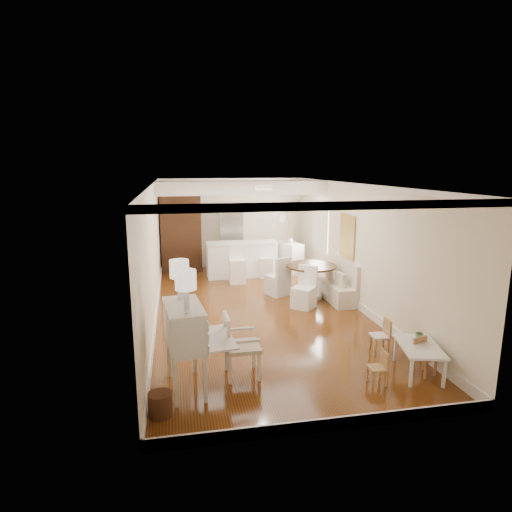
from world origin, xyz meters
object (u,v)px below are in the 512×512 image
object	(u,v)px
slip_chair_far	(278,276)
fridge	(243,240)
breakfast_counter	(242,259)
bar_stool_right	(266,262)
kids_chair_c	(425,357)
sideboard	(289,258)
gustavian_armchair	(242,345)
slip_chair_near	(304,287)
kids_chair_b	(380,335)
bar_stool_left	(237,264)
secretary_bureau	(185,348)
wicker_basket	(160,404)
kids_table	(418,359)
pantry_cabinet	(181,234)
dining_table	(311,282)
kids_chair_a	(377,367)

from	to	relation	value
slip_chair_far	fridge	world-z (taller)	fridge
breakfast_counter	bar_stool_right	world-z (taller)	breakfast_counter
kids_chair_c	sideboard	distance (m)	6.70
gustavian_armchair	kids_chair_c	size ratio (longest dim) A/B	1.70
slip_chair_near	slip_chair_far	world-z (taller)	slip_chair_far
gustavian_armchair	kids_chair_b	distance (m)	2.52
fridge	breakfast_counter	bearing A→B (deg)	-100.78
kids_chair_c	sideboard	xyz separation A→B (m)	(-0.36, 6.69, 0.17)
bar_stool_left	secretary_bureau	bearing A→B (deg)	-103.84
kids_chair_b	kids_chair_c	size ratio (longest dim) A/B	1.04
wicker_basket	kids_table	xyz separation A→B (m)	(3.91, 0.42, 0.08)
wicker_basket	slip_chair_near	distance (m)	4.91
bar_stool_left	pantry_cabinet	distance (m)	2.37
dining_table	slip_chair_far	xyz separation A→B (m)	(-0.73, 0.42, 0.08)
gustavian_armchair	fridge	bearing A→B (deg)	-9.45
dining_table	sideboard	distance (m)	2.59
kids_chair_a	bar_stool_right	size ratio (longest dim) A/B	0.56
bar_stool_right	fridge	distance (m)	1.43
kids_chair_b	bar_stool_right	world-z (taller)	bar_stool_right
gustavian_armchair	wicker_basket	world-z (taller)	gustavian_armchair
slip_chair_far	bar_stool_left	bearing A→B (deg)	-83.48
kids_chair_c	slip_chair_far	bearing A→B (deg)	88.71
gustavian_armchair	pantry_cabinet	distance (m)	7.13
secretary_bureau	dining_table	distance (m)	4.97
kids_table	slip_chair_far	world-z (taller)	slip_chair_far
gustavian_armchair	fridge	distance (m)	7.13
dining_table	slip_chair_near	bearing A→B (deg)	-119.83
secretary_bureau	kids_chair_c	world-z (taller)	secretary_bureau
kids_chair_a	kids_chair_c	distance (m)	0.87
kids_chair_c	pantry_cabinet	xyz separation A→B (m)	(-3.55, 7.55, 0.86)
slip_chair_near	sideboard	world-z (taller)	slip_chair_near
dining_table	bar_stool_left	size ratio (longest dim) A/B	1.15
kids_chair_a	secretary_bureau	bearing A→B (deg)	-96.01
pantry_cabinet	wicker_basket	bearing A→B (deg)	-93.25
bar_stool_left	bar_stool_right	xyz separation A→B (m)	(0.91, 0.46, -0.06)
kids_chair_b	fridge	distance (m)	6.78
kids_chair_a	pantry_cabinet	xyz separation A→B (m)	(-2.69, 7.68, 0.89)
fridge	pantry_cabinet	bearing A→B (deg)	179.10
kids_chair_a	bar_stool_left	xyz separation A→B (m)	(-1.22, 5.92, 0.27)
fridge	bar_stool_left	bearing A→B (deg)	-104.16
kids_chair_a	sideboard	world-z (taller)	sideboard
slip_chair_far	pantry_cabinet	world-z (taller)	pantry_cabinet
bar_stool_left	fridge	bearing A→B (deg)	77.76
kids_table	slip_chair_near	size ratio (longest dim) A/B	0.99
kids_chair_b	kids_chair_c	world-z (taller)	kids_chair_b
kids_chair_a	breakfast_counter	world-z (taller)	breakfast_counter
secretary_bureau	kids_chair_a	world-z (taller)	secretary_bureau
kids_chair_c	bar_stool_left	xyz separation A→B (m)	(-2.08, 5.79, 0.24)
kids_chair_b	slip_chair_far	world-z (taller)	slip_chair_far
kids_chair_a	bar_stool_left	size ratio (longest dim) A/B	0.49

